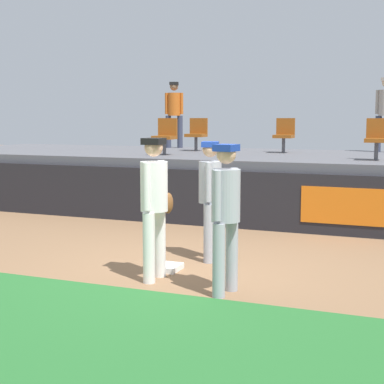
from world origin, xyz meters
The scene contains 13 objects.
ground_plane centered at (0.00, 0.00, 0.00)m, with size 60.00×60.00×0.00m, color #846042.
grass_foreground_strip centered at (0.00, -2.49, 0.00)m, with size 18.00×2.80×0.01m, color #26662B.
first_base centered at (-0.13, -0.10, 0.04)m, with size 0.40×0.40×0.08m, color white.
player_fielder_home centered at (-0.06, -0.59, 1.09)m, with size 0.36×0.58×1.89m.
player_runner_visitor centered at (0.25, 0.68, 1.04)m, with size 0.41×0.49×1.80m.
player_coach_visitor centered at (1.01, -0.86, 1.06)m, with size 0.40×0.51×1.84m.
field_wall centered at (0.01, 3.36, 0.56)m, with size 18.00×0.26×1.12m.
bleacher_platform centered at (0.00, 5.93, 0.65)m, with size 18.00×4.80×1.30m, color #59595E.
seat_front_right centered at (2.30, 4.81, 1.77)m, with size 0.45×0.44×0.84m.
seat_front_left centered at (-2.35, 4.81, 1.77)m, with size 0.47×0.44×0.84m.
seat_back_center centered at (0.01, 6.61, 1.77)m, with size 0.45×0.44×0.84m.
seat_back_left centered at (-2.27, 6.61, 1.77)m, with size 0.48×0.44×0.84m.
spectator_hooded centered at (-3.43, 7.79, 2.37)m, with size 0.49×0.45×1.84m.
Camera 1 is at (3.22, -7.48, 2.15)m, focal length 54.75 mm.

